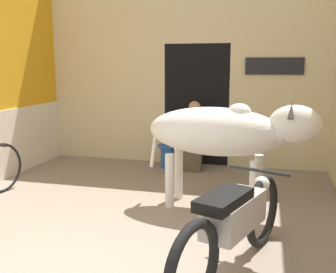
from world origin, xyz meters
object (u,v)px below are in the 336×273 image
object	(u,v)px
cow	(226,132)
plastic_stool	(168,155)
motorcycle_near	(234,222)
shopkeeper_seated	(194,135)

from	to	relation	value
cow	plastic_stool	world-z (taller)	cow
cow	plastic_stool	xyz separation A→B (m)	(-1.15, 1.74, -0.74)
motorcycle_near	cow	bearing A→B (deg)	99.00
shopkeeper_seated	plastic_stool	xyz separation A→B (m)	(-0.44, 0.01, -0.38)
shopkeeper_seated	plastic_stool	distance (m)	0.58
cow	shopkeeper_seated	distance (m)	1.90
cow	plastic_stool	bearing A→B (deg)	123.40
motorcycle_near	shopkeeper_seated	bearing A→B (deg)	106.25
plastic_stool	cow	bearing A→B (deg)	-56.60
cow	shopkeeper_seated	bearing A→B (deg)	112.20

